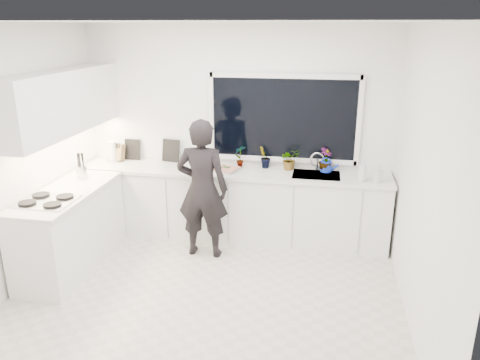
# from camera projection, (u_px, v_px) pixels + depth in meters

# --- Properties ---
(floor) EXTENTS (4.00, 3.50, 0.02)m
(floor) POSITION_uv_depth(u_px,v_px,m) (206.00, 296.00, 4.88)
(floor) COLOR beige
(floor) RESTS_ON ground
(wall_back) EXTENTS (4.00, 0.02, 2.70)m
(wall_back) POSITION_uv_depth(u_px,v_px,m) (237.00, 132.00, 6.09)
(wall_back) COLOR white
(wall_back) RESTS_ON ground
(wall_left) EXTENTS (0.02, 3.50, 2.70)m
(wall_left) POSITION_uv_depth(u_px,v_px,m) (13.00, 161.00, 4.79)
(wall_left) COLOR white
(wall_left) RESTS_ON ground
(wall_right) EXTENTS (0.02, 3.50, 2.70)m
(wall_right) POSITION_uv_depth(u_px,v_px,m) (424.00, 184.00, 4.10)
(wall_right) COLOR white
(wall_right) RESTS_ON ground
(ceiling) EXTENTS (4.00, 3.50, 0.02)m
(ceiling) POSITION_uv_depth(u_px,v_px,m) (198.00, 21.00, 4.01)
(ceiling) COLOR white
(ceiling) RESTS_ON wall_back
(window) EXTENTS (1.80, 0.02, 1.00)m
(window) POSITION_uv_depth(u_px,v_px,m) (283.00, 119.00, 5.89)
(window) COLOR black
(window) RESTS_ON wall_back
(base_cabinets_back) EXTENTS (3.92, 0.58, 0.88)m
(base_cabinets_back) POSITION_uv_depth(u_px,v_px,m) (233.00, 205.00, 6.09)
(base_cabinets_back) COLOR white
(base_cabinets_back) RESTS_ON floor
(base_cabinets_left) EXTENTS (0.58, 1.60, 0.88)m
(base_cabinets_left) POSITION_uv_depth(u_px,v_px,m) (71.00, 230.00, 5.35)
(base_cabinets_left) COLOR white
(base_cabinets_left) RESTS_ON floor
(countertop_back) EXTENTS (3.94, 0.62, 0.04)m
(countertop_back) POSITION_uv_depth(u_px,v_px,m) (233.00, 172.00, 5.93)
(countertop_back) COLOR silver
(countertop_back) RESTS_ON base_cabinets_back
(countertop_left) EXTENTS (0.62, 1.60, 0.04)m
(countertop_left) POSITION_uv_depth(u_px,v_px,m) (66.00, 192.00, 5.20)
(countertop_left) COLOR silver
(countertop_left) RESTS_ON base_cabinets_left
(upper_cabinets) EXTENTS (0.34, 2.10, 0.70)m
(upper_cabinets) POSITION_uv_depth(u_px,v_px,m) (63.00, 102.00, 5.25)
(upper_cabinets) COLOR white
(upper_cabinets) RESTS_ON wall_left
(sink) EXTENTS (0.58, 0.42, 0.14)m
(sink) POSITION_uv_depth(u_px,v_px,m) (316.00, 179.00, 5.77)
(sink) COLOR silver
(sink) RESTS_ON countertop_back
(faucet) EXTENTS (0.03, 0.03, 0.22)m
(faucet) POSITION_uv_depth(u_px,v_px,m) (317.00, 162.00, 5.90)
(faucet) COLOR silver
(faucet) RESTS_ON countertop_back
(stovetop) EXTENTS (0.56, 0.48, 0.03)m
(stovetop) POSITION_uv_depth(u_px,v_px,m) (47.00, 201.00, 4.87)
(stovetop) COLOR black
(stovetop) RESTS_ON countertop_left
(person) EXTENTS (0.61, 0.40, 1.68)m
(person) POSITION_uv_depth(u_px,v_px,m) (202.00, 189.00, 5.49)
(person) COLOR black
(person) RESTS_ON floor
(pizza_tray) EXTENTS (0.48, 0.40, 0.03)m
(pizza_tray) POSITION_uv_depth(u_px,v_px,m) (223.00, 169.00, 5.92)
(pizza_tray) COLOR #B3B2B7
(pizza_tray) RESTS_ON countertop_back
(pizza) EXTENTS (0.43, 0.36, 0.01)m
(pizza) POSITION_uv_depth(u_px,v_px,m) (223.00, 168.00, 5.92)
(pizza) COLOR red
(pizza) RESTS_ON pizza_tray
(watering_can) EXTENTS (0.16, 0.16, 0.13)m
(watering_can) POSITION_uv_depth(u_px,v_px,m) (326.00, 166.00, 5.86)
(watering_can) COLOR #1330B4
(watering_can) RESTS_ON countertop_back
(paper_towel_roll) EXTENTS (0.12, 0.12, 0.26)m
(paper_towel_roll) POSITION_uv_depth(u_px,v_px,m) (112.00, 152.00, 6.27)
(paper_towel_roll) COLOR silver
(paper_towel_roll) RESTS_ON countertop_back
(knife_block) EXTENTS (0.15, 0.12, 0.22)m
(knife_block) POSITION_uv_depth(u_px,v_px,m) (119.00, 153.00, 6.31)
(knife_block) COLOR #A3694C
(knife_block) RESTS_ON countertop_back
(utensil_crock) EXTENTS (0.15, 0.15, 0.16)m
(utensil_crock) POSITION_uv_depth(u_px,v_px,m) (82.00, 172.00, 5.60)
(utensil_crock) COLOR silver
(utensil_crock) RESTS_ON countertop_left
(picture_frame_large) EXTENTS (0.22, 0.02, 0.28)m
(picture_frame_large) POSITION_uv_depth(u_px,v_px,m) (132.00, 149.00, 6.36)
(picture_frame_large) COLOR black
(picture_frame_large) RESTS_ON countertop_back
(picture_frame_small) EXTENTS (0.25, 0.07, 0.30)m
(picture_frame_small) POSITION_uv_depth(u_px,v_px,m) (171.00, 151.00, 6.26)
(picture_frame_small) COLOR black
(picture_frame_small) RESTS_ON countertop_back
(herb_plants) EXTENTS (1.29, 0.30, 0.30)m
(herb_plants) POSITION_uv_depth(u_px,v_px,m) (287.00, 159.00, 5.92)
(herb_plants) COLOR #26662D
(herb_plants) RESTS_ON countertop_back
(soap_bottles) EXTENTS (0.32, 0.14, 0.27)m
(soap_bottles) POSITION_uv_depth(u_px,v_px,m) (369.00, 171.00, 5.47)
(soap_bottles) COLOR #D8BF66
(soap_bottles) RESTS_ON countertop_back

